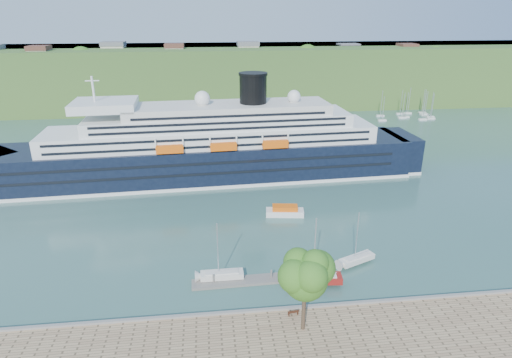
{
  "coord_description": "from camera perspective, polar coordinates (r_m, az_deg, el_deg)",
  "views": [
    {
      "loc": [
        -8.28,
        -45.66,
        37.55
      ],
      "look_at": [
        0.56,
        30.0,
        7.74
      ],
      "focal_mm": 30.0,
      "sensor_mm": 36.0,
      "label": 1
    }
  ],
  "objects": [
    {
      "name": "quay_coping",
      "position": [
        58.82,
        3.0,
        -16.9
      ],
      "size": [
        220.0,
        0.5,
        0.3
      ],
      "primitive_type": "cube",
      "color": "slate",
      "rests_on": "promenade"
    },
    {
      "name": "promenade_tree",
      "position": [
        52.7,
        6.52,
        -14.23
      ],
      "size": [
        7.24,
        7.24,
        11.98
      ],
      "primitive_type": null,
      "color": "#335C18",
      "rests_on": "promenade"
    },
    {
      "name": "floating_pontoon",
      "position": [
        65.65,
        0.14,
        -13.29
      ],
      "size": [
        19.45,
        2.86,
        0.43
      ],
      "primitive_type": null,
      "rotation": [
        0.0,
        0.0,
        0.03
      ],
      "color": "gray",
      "rests_on": "ground"
    },
    {
      "name": "park_bench",
      "position": [
        57.96,
        4.97,
        -17.23
      ],
      "size": [
        1.5,
        0.76,
        0.92
      ],
      "primitive_type": null,
      "rotation": [
        0.0,
        0.0,
        0.12
      ],
      "color": "#422112",
      "rests_on": "promenade"
    },
    {
      "name": "sailboat_white_near",
      "position": [
        63.67,
        -4.65,
        -9.9
      ],
      "size": [
        7.09,
        1.98,
        9.15
      ],
      "primitive_type": null,
      "rotation": [
        0.0,
        0.0,
        0.0
      ],
      "color": "silver",
      "rests_on": "ground"
    },
    {
      "name": "sailboat_red",
      "position": [
        62.83,
        8.31,
        -9.85
      ],
      "size": [
        8.26,
        3.07,
        10.43
      ],
      "primitive_type": null,
      "rotation": [
        0.0,
        0.0,
        -0.1
      ],
      "color": "maroon",
      "rests_on": "ground"
    },
    {
      "name": "ground",
      "position": [
        59.69,
        2.94,
        -17.65
      ],
      "size": [
        400.0,
        400.0,
        0.0
      ],
      "primitive_type": "plane",
      "color": "#325A53",
      "rests_on": "ground"
    },
    {
      "name": "tender_launch",
      "position": [
        84.73,
        3.87,
        -4.21
      ],
      "size": [
        7.79,
        3.58,
        2.07
      ],
      "primitive_type": null,
      "rotation": [
        0.0,
        0.0,
        -0.14
      ],
      "color": "#EA5B0D",
      "rests_on": "ground"
    },
    {
      "name": "far_hillside",
      "position": [
        192.54,
        -4.26,
        13.69
      ],
      "size": [
        400.0,
        50.0,
        24.0
      ],
      "primitive_type": "cube",
      "color": "#315622",
      "rests_on": "ground"
    },
    {
      "name": "cruise_ship",
      "position": [
        100.75,
        -7.0,
        6.78
      ],
      "size": [
        111.49,
        21.4,
        24.89
      ],
      "primitive_type": null,
      "rotation": [
        0.0,
        0.0,
        0.05
      ],
      "color": "black",
      "rests_on": "ground"
    },
    {
      "name": "sailboat_white_far",
      "position": [
        69.31,
        13.54,
        -7.87
      ],
      "size": [
        6.99,
        4.43,
        8.79
      ],
      "primitive_type": null,
      "rotation": [
        0.0,
        0.0,
        0.41
      ],
      "color": "silver",
      "rests_on": "ground"
    }
  ]
}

